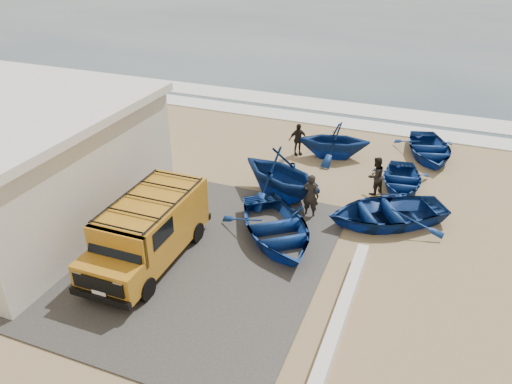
% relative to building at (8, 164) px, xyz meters
% --- Properties ---
extents(ground, '(160.00, 160.00, 0.00)m').
position_rel_building_xyz_m(ground, '(7.50, 2.00, -2.16)').
color(ground, '#9D835B').
extents(slab, '(12.00, 10.00, 0.05)m').
position_rel_building_xyz_m(slab, '(5.50, -0.00, -2.14)').
color(slab, '#42403D').
rests_on(slab, ground).
extents(ocean, '(180.00, 88.00, 0.01)m').
position_rel_building_xyz_m(ocean, '(7.50, 58.00, -2.16)').
color(ocean, '#385166').
rests_on(ocean, ground).
extents(surf_line, '(180.00, 1.60, 0.06)m').
position_rel_building_xyz_m(surf_line, '(7.50, 14.00, -2.13)').
color(surf_line, white).
rests_on(surf_line, ground).
extents(surf_wash, '(180.00, 2.20, 0.04)m').
position_rel_building_xyz_m(surf_wash, '(7.50, 16.50, -2.14)').
color(surf_wash, white).
rests_on(surf_wash, ground).
extents(building, '(8.40, 9.40, 4.30)m').
position_rel_building_xyz_m(building, '(0.00, 0.00, 0.00)').
color(building, silver).
rests_on(building, ground).
extents(parapet, '(0.35, 6.00, 0.55)m').
position_rel_building_xyz_m(parapet, '(12.50, -1.00, -1.89)').
color(parapet, silver).
rests_on(parapet, ground).
extents(van, '(2.08, 5.08, 2.17)m').
position_rel_building_xyz_m(van, '(6.04, -0.54, -0.99)').
color(van, '#B6781B').
rests_on(van, ground).
extents(boat_near_left, '(5.27, 5.52, 0.93)m').
position_rel_building_xyz_m(boat_near_left, '(9.46, 2.03, -1.70)').
color(boat_near_left, navy).
rests_on(boat_near_left, ground).
extents(boat_near_right, '(5.43, 5.03, 0.92)m').
position_rel_building_xyz_m(boat_near_right, '(12.84, 4.53, -1.70)').
color(boat_near_right, navy).
rests_on(boat_near_right, ground).
extents(boat_mid_left, '(5.01, 4.75, 2.08)m').
position_rel_building_xyz_m(boat_mid_left, '(8.63, 4.99, -1.12)').
color(boat_mid_left, navy).
rests_on(boat_mid_left, ground).
extents(boat_mid_right, '(2.81, 3.64, 0.70)m').
position_rel_building_xyz_m(boat_mid_right, '(13.03, 7.55, -1.82)').
color(boat_mid_right, navy).
rests_on(boat_mid_right, ground).
extents(boat_far_left, '(3.87, 3.54, 1.74)m').
position_rel_building_xyz_m(boat_far_left, '(9.68, 9.46, -1.29)').
color(boat_far_left, navy).
rests_on(boat_far_left, ground).
extents(boat_far_right, '(3.80, 4.59, 0.82)m').
position_rel_building_xyz_m(boat_far_right, '(13.85, 11.11, -1.75)').
color(boat_far_right, navy).
rests_on(boat_far_right, ground).
extents(fisherman_front, '(0.65, 0.46, 1.72)m').
position_rel_building_xyz_m(fisherman_front, '(10.12, 3.99, -1.31)').
color(fisherman_front, black).
rests_on(fisherman_front, ground).
extents(fisherman_middle, '(0.94, 0.98, 1.60)m').
position_rel_building_xyz_m(fisherman_middle, '(12.07, 6.61, -1.36)').
color(fisherman_middle, black).
rests_on(fisherman_middle, ground).
extents(fisherman_back, '(0.93, 0.88, 1.54)m').
position_rel_building_xyz_m(fisherman_back, '(8.04, 9.14, -1.39)').
color(fisherman_back, black).
rests_on(fisherman_back, ground).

